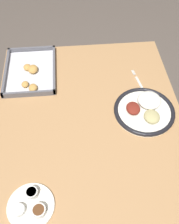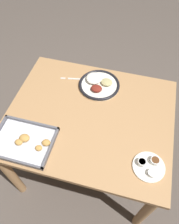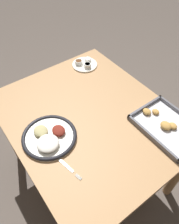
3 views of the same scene
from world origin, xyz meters
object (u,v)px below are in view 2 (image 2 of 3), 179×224
at_px(fork, 76,79).
at_px(saucer_plate, 149,166).
at_px(dinner_plate, 98,84).
at_px(baking_tray, 25,141).

distance_m(fork, saucer_plate, 0.77).
xyz_separation_m(fork, saucer_plate, (-0.57, 0.52, 0.01)).
bearing_deg(fork, saucer_plate, 127.10).
distance_m(dinner_plate, baking_tray, 0.62).
xyz_separation_m(saucer_plate, baking_tray, (0.70, 0.04, -0.00)).
bearing_deg(dinner_plate, fork, -5.09).
relative_size(saucer_plate, baking_tray, 0.50).
xyz_separation_m(fork, baking_tray, (0.13, 0.56, 0.01)).
height_order(dinner_plate, baking_tray, dinner_plate).
height_order(saucer_plate, baking_tray, baking_tray).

